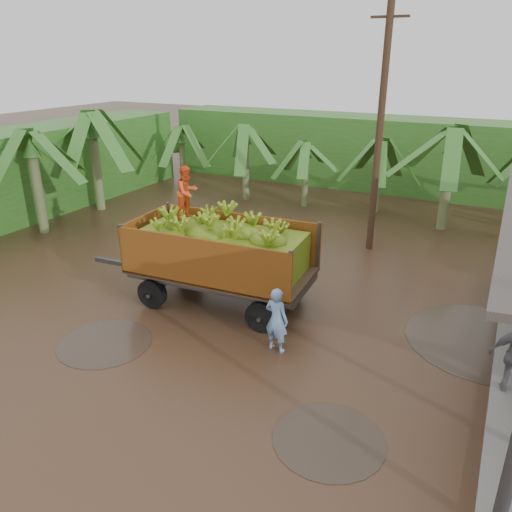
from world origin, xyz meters
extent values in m
plane|color=black|center=(0.00, 0.00, 0.00)|extent=(100.00, 100.00, 0.00)
cube|color=#2D661E|center=(-2.00, 16.00, 1.80)|extent=(22.00, 3.00, 3.60)
cube|color=#2D661E|center=(-14.00, 4.00, 1.80)|extent=(3.00, 18.00, 3.60)
cube|color=#47474C|center=(-5.47, 0.64, 0.60)|extent=(1.97, 0.26, 0.13)
imported|color=#EB4D1B|center=(-3.17, 1.00, 3.03)|extent=(0.70, 0.82, 1.47)
imported|color=#6D96C7|center=(0.35, -0.70, 0.81)|extent=(0.63, 0.46, 1.61)
cylinder|color=#47301E|center=(0.53, 6.94, 4.11)|extent=(0.24, 0.24, 8.22)
cube|color=#47301E|center=(0.53, 6.94, 7.60)|extent=(1.20, 0.08, 0.08)
camera|label=1|loc=(4.57, -9.97, 6.53)|focal=35.00mm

